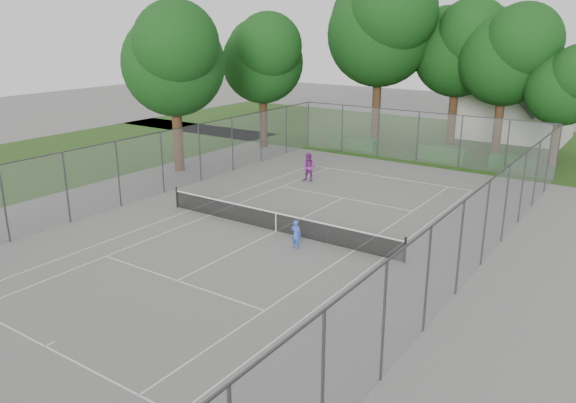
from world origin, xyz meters
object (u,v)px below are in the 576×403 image
Objects in this scene: house at (517,86)px; tennis_net at (276,221)px; woman_player at (309,167)px; girl_player at (296,234)px.

tennis_net is at bearing -96.37° from house.
house is at bearing 62.54° from woman_player.
house is 31.37m from girl_player.
house is (3.34, 29.92, 3.79)m from tennis_net.
tennis_net is at bearing -77.74° from woman_player.
woman_player is at bearing -64.80° from girl_player.
girl_player reaches higher than tennis_net.
girl_player is 0.73× the size of woman_player.
woman_player is at bearing 112.42° from tennis_net.
woman_player reaches higher than tennis_net.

